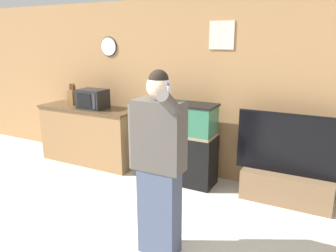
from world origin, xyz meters
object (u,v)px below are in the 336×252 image
Objects in this scene: counter_island at (89,135)px; tv_on_stand at (287,177)px; microwave at (93,99)px; person_standing at (158,163)px; knife_block at (72,97)px; aquarium_on_stand at (181,143)px.

tv_on_stand is (3.17, 0.05, -0.14)m from counter_island.
microwave is 2.60m from person_standing.
counter_island is 4.73× the size of knife_block.
tv_on_stand is (3.02, 0.08, -0.76)m from microwave.
tv_on_stand is at bearing 0.09° from knife_block.
aquarium_on_stand is (2.07, -0.04, -0.50)m from knife_block.
aquarium_on_stand is (1.56, 0.03, -0.51)m from microwave.
tv_on_stand is 0.75× the size of person_standing.
counter_island is 1.47× the size of aquarium_on_stand.
person_standing is (2.59, -1.64, -0.16)m from knife_block.
knife_block is (-0.36, 0.04, 0.61)m from counter_island.
person_standing reaches higher than counter_island.
person_standing is at bearing -119.89° from tv_on_stand.
knife_block is 2.13m from aquarium_on_stand.
microwave is 0.25× the size of person_standing.
knife_block is at bearing 178.86° from aquarium_on_stand.
person_standing is at bearing -32.35° from knife_block.
counter_island is 3.87× the size of microwave.
person_standing is (2.23, -1.60, 0.45)m from counter_island.
aquarium_on_stand is 1.48m from tv_on_stand.
tv_on_stand is (3.53, 0.01, -0.75)m from knife_block.
person_standing is (-0.95, -1.64, 0.59)m from tv_on_stand.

